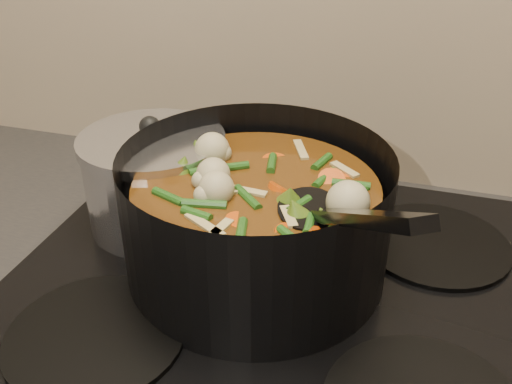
# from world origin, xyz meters

# --- Properties ---
(stovetop) EXTENTS (0.62, 0.54, 0.03)m
(stovetop) POSITION_xyz_m (0.00, 1.93, 0.92)
(stovetop) COLOR black
(stovetop) RESTS_ON counter
(stockpot) EXTENTS (0.38, 0.38, 0.22)m
(stockpot) POSITION_xyz_m (-0.04, 1.95, 1.00)
(stockpot) COLOR black
(stockpot) RESTS_ON stovetop
(saucepan) EXTENTS (0.18, 0.18, 0.15)m
(saucepan) POSITION_xyz_m (-0.19, 2.01, 0.99)
(saucepan) COLOR silver
(saucepan) RESTS_ON stovetop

